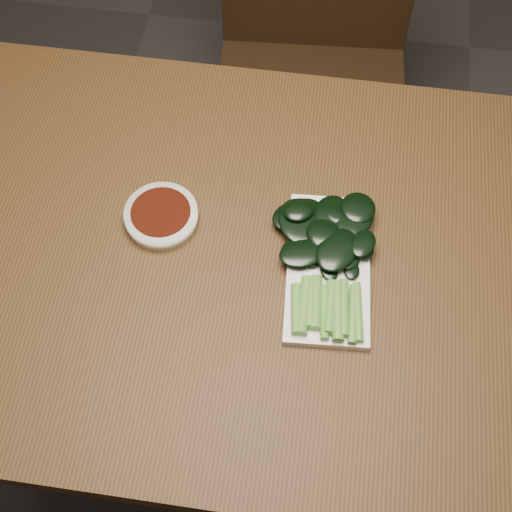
{
  "coord_description": "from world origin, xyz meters",
  "views": [
    {
      "loc": [
        0.1,
        -0.57,
        1.74
      ],
      "look_at": [
        0.02,
        -0.01,
        0.76
      ],
      "focal_mm": 50.0,
      "sensor_mm": 36.0,
      "label": 1
    }
  ],
  "objects_px": {
    "chair_far": "(312,68)",
    "serving_plate": "(328,268)",
    "sauce_bowl": "(161,216)",
    "table": "(248,274)",
    "gai_lan": "(326,252)"
  },
  "relations": [
    {
      "from": "chair_far",
      "to": "serving_plate",
      "type": "relative_size",
      "value": 3.24
    },
    {
      "from": "serving_plate",
      "to": "sauce_bowl",
      "type": "bearing_deg",
      "value": 169.0
    },
    {
      "from": "sauce_bowl",
      "to": "serving_plate",
      "type": "relative_size",
      "value": 0.44
    },
    {
      "from": "serving_plate",
      "to": "chair_far",
      "type": "bearing_deg",
      "value": 96.44
    },
    {
      "from": "chair_far",
      "to": "sauce_bowl",
      "type": "distance_m",
      "value": 0.72
    },
    {
      "from": "chair_far",
      "to": "sauce_bowl",
      "type": "bearing_deg",
      "value": -111.51
    },
    {
      "from": "sauce_bowl",
      "to": "chair_far",
      "type": "bearing_deg",
      "value": 72.46
    },
    {
      "from": "table",
      "to": "sauce_bowl",
      "type": "bearing_deg",
      "value": 164.74
    },
    {
      "from": "sauce_bowl",
      "to": "serving_plate",
      "type": "xyz_separation_m",
      "value": [
        0.28,
        -0.05,
        -0.01
      ]
    },
    {
      "from": "serving_plate",
      "to": "gai_lan",
      "type": "relative_size",
      "value": 1.02
    },
    {
      "from": "gai_lan",
      "to": "serving_plate",
      "type": "bearing_deg",
      "value": -70.76
    },
    {
      "from": "chair_far",
      "to": "gai_lan",
      "type": "xyz_separation_m",
      "value": [
        0.07,
        -0.67,
        0.29
      ]
    },
    {
      "from": "sauce_bowl",
      "to": "gai_lan",
      "type": "height_order",
      "value": "gai_lan"
    },
    {
      "from": "table",
      "to": "gai_lan",
      "type": "distance_m",
      "value": 0.16
    },
    {
      "from": "sauce_bowl",
      "to": "serving_plate",
      "type": "height_order",
      "value": "sauce_bowl"
    }
  ]
}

